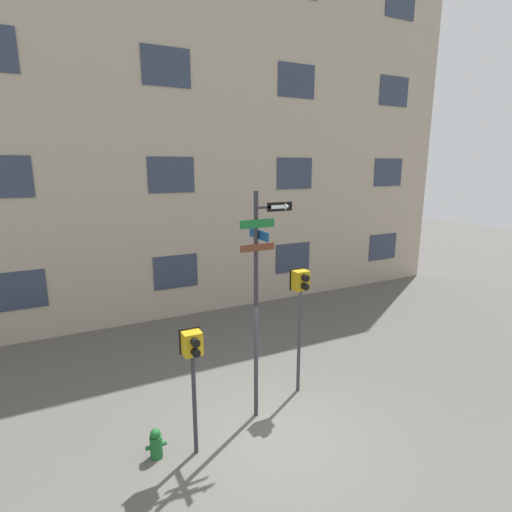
{
  "coord_description": "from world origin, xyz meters",
  "views": [
    {
      "loc": [
        -3.54,
        -6.05,
        5.32
      ],
      "look_at": [
        -0.09,
        0.82,
        3.55
      ],
      "focal_mm": 28.0,
      "sensor_mm": 36.0,
      "label": 1
    }
  ],
  "objects_px": {
    "street_sign_pole": "(259,289)",
    "pedestrian_signal_left": "(193,357)",
    "fire_hydrant": "(156,444)",
    "pedestrian_signal_right": "(300,296)"
  },
  "relations": [
    {
      "from": "street_sign_pole",
      "to": "pedestrian_signal_left",
      "type": "xyz_separation_m",
      "value": [
        -1.59,
        -0.53,
        -0.9
      ]
    },
    {
      "from": "fire_hydrant",
      "to": "pedestrian_signal_right",
      "type": "bearing_deg",
      "value": 11.25
    },
    {
      "from": "pedestrian_signal_left",
      "to": "pedestrian_signal_right",
      "type": "relative_size",
      "value": 0.82
    },
    {
      "from": "pedestrian_signal_right",
      "to": "fire_hydrant",
      "type": "bearing_deg",
      "value": -168.75
    },
    {
      "from": "street_sign_pole",
      "to": "pedestrian_signal_left",
      "type": "relative_size",
      "value": 1.95
    },
    {
      "from": "pedestrian_signal_left",
      "to": "pedestrian_signal_right",
      "type": "bearing_deg",
      "value": 18.07
    },
    {
      "from": "street_sign_pole",
      "to": "fire_hydrant",
      "type": "relative_size",
      "value": 8.23
    },
    {
      "from": "pedestrian_signal_right",
      "to": "fire_hydrant",
      "type": "xyz_separation_m",
      "value": [
        -3.56,
        -0.71,
        -2.12
      ]
    },
    {
      "from": "pedestrian_signal_right",
      "to": "fire_hydrant",
      "type": "distance_m",
      "value": 4.21
    },
    {
      "from": "fire_hydrant",
      "to": "pedestrian_signal_left",
      "type": "bearing_deg",
      "value": -17.94
    }
  ]
}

